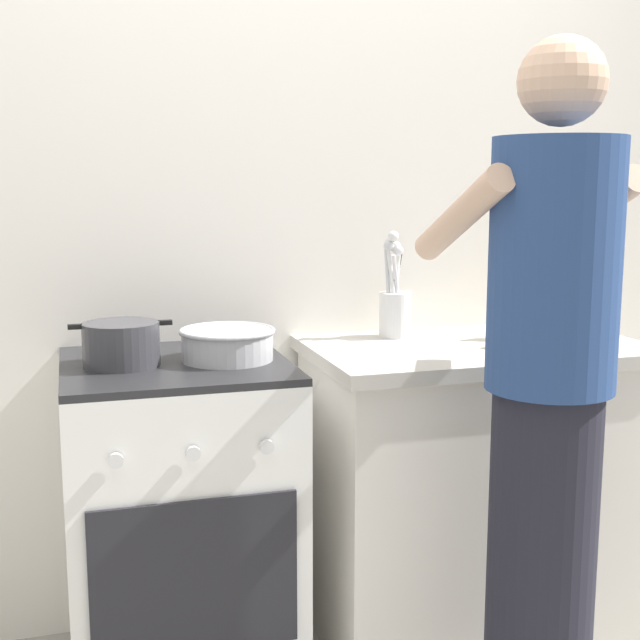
% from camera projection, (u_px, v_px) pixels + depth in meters
% --- Properties ---
extents(back_wall, '(3.20, 0.10, 2.50)m').
position_uv_depth(back_wall, '(331.00, 223.00, 2.71)').
color(back_wall, silver).
rests_on(back_wall, ground).
extents(countertop, '(1.00, 0.60, 0.90)m').
position_uv_depth(countertop, '(472.00, 486.00, 2.61)').
color(countertop, silver).
rests_on(countertop, ground).
extents(stove_range, '(0.60, 0.62, 0.90)m').
position_uv_depth(stove_range, '(180.00, 520.00, 2.35)').
color(stove_range, white).
rests_on(stove_range, ground).
extents(pot, '(0.27, 0.20, 0.12)m').
position_uv_depth(pot, '(121.00, 344.00, 2.22)').
color(pot, '#38383D').
rests_on(pot, stove_range).
extents(mixing_bowl, '(0.26, 0.26, 0.09)m').
position_uv_depth(mixing_bowl, '(227.00, 343.00, 2.29)').
color(mixing_bowl, '#B7B7BC').
rests_on(mixing_bowl, stove_range).
extents(utensil_crock, '(0.10, 0.10, 0.33)m').
position_uv_depth(utensil_crock, '(395.00, 306.00, 2.63)').
color(utensil_crock, silver).
rests_on(utensil_crock, countertop).
extents(spice_bottle, '(0.04, 0.04, 0.09)m').
position_uv_depth(spice_bottle, '(515.00, 333.00, 2.47)').
color(spice_bottle, silver).
rests_on(spice_bottle, countertop).
extents(oil_bottle, '(0.07, 0.07, 0.25)m').
position_uv_depth(oil_bottle, '(538.00, 305.00, 2.61)').
color(oil_bottle, gold).
rests_on(oil_bottle, countertop).
extents(person, '(0.41, 0.50, 1.70)m').
position_uv_depth(person, '(547.00, 405.00, 1.99)').
color(person, black).
rests_on(person, ground).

